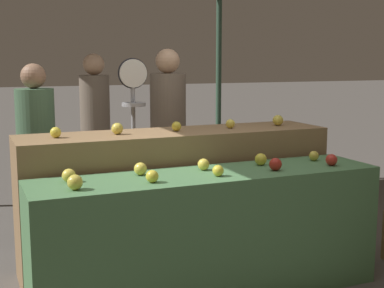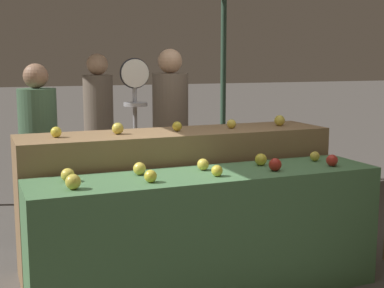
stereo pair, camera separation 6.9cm
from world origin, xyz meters
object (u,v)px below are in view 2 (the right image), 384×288
(produce_scale, at_px, (135,112))
(person_customer_right, at_px, (99,121))
(person_customer_left, at_px, (39,143))
(person_vendor_at_scale, at_px, (171,126))

(produce_scale, bearing_deg, person_customer_right, 94.64)
(person_customer_right, bearing_deg, produce_scale, 80.96)
(person_customer_left, bearing_deg, produce_scale, 164.27)
(person_vendor_at_scale, bearing_deg, person_customer_left, 21.28)
(person_customer_left, bearing_deg, person_vendor_at_scale, -178.94)
(produce_scale, bearing_deg, person_customer_left, 165.16)
(produce_scale, xyz_separation_m, person_customer_right, (-0.09, 1.06, -0.18))
(person_vendor_at_scale, xyz_separation_m, person_customer_right, (-0.49, 0.82, -0.01))
(produce_scale, height_order, person_customer_left, produce_scale)
(produce_scale, xyz_separation_m, person_customer_left, (-0.78, 0.21, -0.25))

